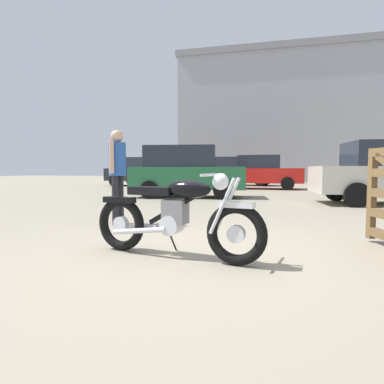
# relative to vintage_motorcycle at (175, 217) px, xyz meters

# --- Properties ---
(ground_plane) EXTENTS (80.00, 80.00, 0.00)m
(ground_plane) POSITION_rel_vintage_motorcycle_xyz_m (0.27, 0.37, -0.45)
(ground_plane) COLOR gray
(vintage_motorcycle) EXTENTS (2.07, 0.68, 0.94)m
(vintage_motorcycle) POSITION_rel_vintage_motorcycle_xyz_m (0.00, 0.00, 0.00)
(vintage_motorcycle) COLOR black
(vintage_motorcycle) RESTS_ON ground_plane
(bystander) EXTENTS (0.30, 0.46, 1.66)m
(bystander) POSITION_rel_vintage_motorcycle_xyz_m (-1.72, 1.78, 0.57)
(bystander) COLOR black
(bystander) RESTS_ON ground_plane
(silver_sedan_mid) EXTENTS (4.26, 2.05, 1.67)m
(silver_sedan_mid) POSITION_rel_vintage_motorcycle_xyz_m (-0.38, 13.38, 0.38)
(silver_sedan_mid) COLOR black
(silver_sedan_mid) RESTS_ON ground_plane
(white_estate_far) EXTENTS (4.14, 2.37, 1.78)m
(white_estate_far) POSITION_rel_vintage_motorcycle_xyz_m (-2.36, 7.59, 0.47)
(white_estate_far) COLOR black
(white_estate_far) RESTS_ON ground_plane
(dark_sedan_left) EXTENTS (4.35, 2.25, 1.67)m
(dark_sedan_left) POSITION_rel_vintage_motorcycle_xyz_m (-7.20, 14.17, 0.38)
(dark_sedan_left) COLOR black
(dark_sedan_left) RESTS_ON ground_plane
(pale_sedan_back) EXTENTS (4.86, 2.34, 1.74)m
(pale_sedan_back) POSITION_rel_vintage_motorcycle_xyz_m (-2.07, 16.90, 0.49)
(pale_sedan_back) COLOR black
(pale_sedan_back) RESTS_ON ground_plane
(industrial_building) EXTENTS (23.88, 14.70, 21.68)m
(industrial_building) POSITION_rel_vintage_motorcycle_xyz_m (3.38, 28.98, 4.79)
(industrial_building) COLOR #9EA0A8
(industrial_building) RESTS_ON ground_plane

